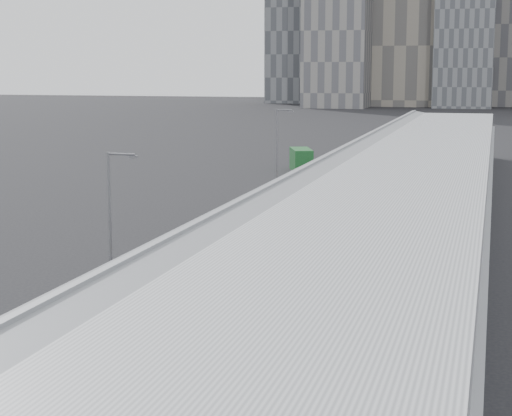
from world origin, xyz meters
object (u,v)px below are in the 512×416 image
at_px(bus_4, 265,226).
at_px(bus_7, 351,167).
at_px(bus_2, 98,335).
at_px(bus_3, 223,257).
at_px(bus_6, 323,181).
at_px(street_lamp_far, 278,142).
at_px(suv, 346,150).
at_px(bus_8, 370,155).
at_px(street_lamp_near, 112,209).
at_px(bus_9, 378,146).
at_px(shipping_container, 301,160).
at_px(bus_5, 298,202).

distance_m(bus_4, bus_7, 42.38).
xyz_separation_m(bus_2, bus_3, (0.56, 17.10, 0.00)).
relative_size(bus_3, bus_6, 0.93).
xyz_separation_m(bus_3, street_lamp_far, (-7.37, 44.08, 3.66)).
bearing_deg(bus_2, suv, 97.48).
xyz_separation_m(bus_8, street_lamp_far, (-7.07, -25.17, 3.74)).
bearing_deg(bus_6, street_lamp_near, -95.88).
distance_m(bus_2, bus_9, 98.67).
bearing_deg(bus_6, bus_2, -87.92).
relative_size(street_lamp_near, suv, 1.65).
xyz_separation_m(bus_2, bus_7, (0.18, 70.75, 0.00)).
bearing_deg(shipping_container, street_lamp_near, -108.57).
height_order(bus_2, bus_8, bus_2).
relative_size(bus_7, street_lamp_near, 1.51).
bearing_deg(bus_5, bus_2, -88.56).
distance_m(bus_9, street_lamp_near, 84.63).
xyz_separation_m(bus_5, street_lamp_near, (-5.85, -27.21, 3.41)).
bearing_deg(bus_8, bus_3, -86.79).
height_order(bus_9, street_lamp_far, street_lamp_far).
xyz_separation_m(bus_7, bus_9, (-0.32, 27.92, 0.15)).
xyz_separation_m(street_lamp_far, shipping_container, (-0.99, 16.72, -3.75)).
relative_size(bus_9, street_lamp_near, 1.66).
relative_size(bus_2, bus_6, 0.93).
relative_size(bus_7, street_lamp_far, 1.42).
bearing_deg(bus_5, street_lamp_near, -100.68).
bearing_deg(bus_5, bus_3, -87.26).
distance_m(street_lamp_near, street_lamp_far, 46.90).
xyz_separation_m(bus_4, street_lamp_far, (-7.18, 32.81, 3.58)).
xyz_separation_m(bus_3, suv, (-6.14, 83.96, -0.86)).
height_order(bus_3, bus_5, bus_3).
bearing_deg(bus_3, bus_4, 88.31).
height_order(bus_3, bus_8, bus_3).
bearing_deg(bus_6, suv, 98.17).
xyz_separation_m(bus_9, suv, (-5.45, 2.38, -1.01)).
distance_m(bus_4, street_lamp_near, 15.73).
distance_m(bus_5, bus_6, 13.88).
height_order(bus_5, street_lamp_near, street_lamp_near).
bearing_deg(street_lamp_far, street_lamp_near, -88.81).
bearing_deg(bus_9, bus_6, -94.73).
bearing_deg(bus_7, shipping_container, 140.86).
bearing_deg(street_lamp_far, shipping_container, 93.39).
distance_m(bus_5, bus_7, 29.25).
bearing_deg(bus_4, shipping_container, 96.39).
bearing_deg(bus_3, street_lamp_far, 96.84).
bearing_deg(bus_8, bus_5, -87.36).
height_order(bus_3, suv, bus_3).
distance_m(bus_5, suv, 59.81).
height_order(street_lamp_near, shipping_container, street_lamp_near).
relative_size(bus_6, suv, 2.69).
height_order(bus_3, street_lamp_near, street_lamp_near).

